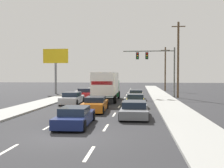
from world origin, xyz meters
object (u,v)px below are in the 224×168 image
at_px(utility_pole_mid, 178,59).
at_px(car_tan, 136,95).
at_px(box_truck, 107,85).
at_px(car_silver, 72,98).
at_px(car_yellow, 135,101).
at_px(traffic_signal_mast, 153,60).
at_px(car_orange, 95,104).
at_px(car_navy, 75,117).
at_px(roadside_billboard, 56,62).
at_px(car_red, 85,94).
at_px(utility_pole_far, 165,68).
at_px(car_gray, 134,110).

bearing_deg(utility_pole_mid, car_tan, -153.52).
bearing_deg(box_truck, car_silver, -135.49).
xyz_separation_m(car_yellow, traffic_signal_mast, (2.29, 11.14, 4.60)).
relative_size(car_orange, traffic_signal_mast, 0.66).
relative_size(car_navy, car_yellow, 1.11).
height_order(traffic_signal_mast, roadside_billboard, roadside_billboard).
relative_size(car_orange, car_navy, 1.03).
xyz_separation_m(car_silver, car_yellow, (6.73, -1.72, -0.04)).
height_order(car_silver, car_orange, car_silver).
bearing_deg(car_red, utility_pole_mid, 7.98).
bearing_deg(traffic_signal_mast, roadside_billboard, 161.01).
relative_size(utility_pole_mid, utility_pole_far, 1.19).
bearing_deg(utility_pole_far, traffic_signal_mast, -101.67).
distance_m(car_silver, car_yellow, 6.95).
bearing_deg(car_orange, car_yellow, 46.58).
height_order(car_silver, car_yellow, car_silver).
xyz_separation_m(car_red, box_truck, (3.39, -3.66, 1.36)).
xyz_separation_m(car_red, utility_pole_mid, (12.37, 1.73, 4.64)).
bearing_deg(car_silver, car_gray, -49.81).
xyz_separation_m(car_navy, traffic_signal_mast, (5.76, 20.98, 4.61)).
bearing_deg(car_silver, car_navy, -74.25).
xyz_separation_m(box_truck, roadside_billboard, (-10.03, 11.55, 3.38)).
xyz_separation_m(car_red, car_tan, (6.78, -1.05, -0.05)).
bearing_deg(traffic_signal_mast, car_silver, -133.75).
distance_m(utility_pole_far, roadside_billboard, 21.49).
bearing_deg(utility_pole_mid, traffic_signal_mast, 167.21).
distance_m(car_gray, utility_pole_mid, 18.20).
relative_size(car_orange, car_gray, 1.00).
xyz_separation_m(utility_pole_mid, utility_pole_far, (-0.08, 16.30, -0.80)).
relative_size(car_yellow, traffic_signal_mast, 0.58).
bearing_deg(car_silver, car_orange, -56.82).
height_order(car_tan, car_yellow, car_yellow).
xyz_separation_m(box_truck, car_yellow, (3.40, -5.00, -1.40)).
xyz_separation_m(car_red, car_orange, (3.47, -12.16, -0.03)).
xyz_separation_m(box_truck, traffic_signal_mast, (5.68, 6.14, 3.19)).
xyz_separation_m(car_silver, car_orange, (3.42, -5.22, -0.02)).
distance_m(car_silver, utility_pole_mid, 15.76).
height_order(car_red, traffic_signal_mast, traffic_signal_mast).
relative_size(box_truck, car_tan, 2.29).
xyz_separation_m(car_navy, utility_pole_mid, (9.05, 20.23, 4.70)).
bearing_deg(roadside_billboard, car_yellow, -50.94).
relative_size(traffic_signal_mast, utility_pole_mid, 0.70).
height_order(car_red, car_silver, car_red).
bearing_deg(utility_pole_far, car_gray, -99.41).
bearing_deg(car_gray, car_yellow, 90.29).
bearing_deg(utility_pole_mid, car_orange, -122.62).
distance_m(box_truck, car_navy, 14.90).
bearing_deg(car_navy, roadside_billboard, 110.67).
height_order(car_tan, roadside_billboard, roadside_billboard).
relative_size(car_tan, utility_pole_far, 0.48).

